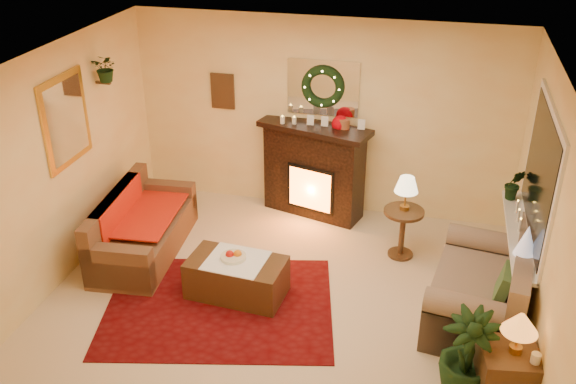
% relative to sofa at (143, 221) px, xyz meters
% --- Properties ---
extents(floor, '(5.00, 5.00, 0.00)m').
position_rel_sofa_xyz_m(floor, '(1.84, -0.56, -0.43)').
color(floor, beige).
rests_on(floor, ground).
extents(ceiling, '(5.00, 5.00, 0.00)m').
position_rel_sofa_xyz_m(ceiling, '(1.84, -0.56, 2.17)').
color(ceiling, white).
rests_on(ceiling, ground).
extents(wall_back, '(5.00, 5.00, 0.00)m').
position_rel_sofa_xyz_m(wall_back, '(1.84, 1.69, 0.87)').
color(wall_back, '#EFD88C').
rests_on(wall_back, ground).
extents(wall_front, '(5.00, 5.00, 0.00)m').
position_rel_sofa_xyz_m(wall_front, '(1.84, -2.81, 0.87)').
color(wall_front, '#EFD88C').
rests_on(wall_front, ground).
extents(wall_left, '(4.50, 4.50, 0.00)m').
position_rel_sofa_xyz_m(wall_left, '(-0.66, -0.56, 0.87)').
color(wall_left, '#EFD88C').
rests_on(wall_left, ground).
extents(wall_right, '(4.50, 4.50, 0.00)m').
position_rel_sofa_xyz_m(wall_right, '(4.34, -0.56, 0.87)').
color(wall_right, '#EFD88C').
rests_on(wall_right, ground).
extents(area_rug, '(2.73, 2.28, 0.01)m').
position_rel_sofa_xyz_m(area_rug, '(1.23, -0.83, -0.42)').
color(area_rug, '#4D0812').
rests_on(area_rug, floor).
extents(sofa, '(0.93, 1.84, 0.77)m').
position_rel_sofa_xyz_m(sofa, '(0.00, 0.00, 0.00)').
color(sofa, brown).
rests_on(sofa, floor).
extents(red_throw, '(0.74, 1.21, 0.02)m').
position_rel_sofa_xyz_m(red_throw, '(-0.03, 0.12, 0.02)').
color(red_throw, red).
rests_on(red_throw, sofa).
extents(fireplace, '(1.36, 0.75, 1.19)m').
position_rel_sofa_xyz_m(fireplace, '(1.78, 1.48, 0.12)').
color(fireplace, black).
rests_on(fireplace, floor).
extents(poinsettia, '(0.22, 0.22, 0.22)m').
position_rel_sofa_xyz_m(poinsettia, '(2.10, 1.49, 0.87)').
color(poinsettia, '#BA0009').
rests_on(poinsettia, fireplace).
extents(mantel_candle_a, '(0.06, 0.06, 0.19)m').
position_rel_sofa_xyz_m(mantel_candle_a, '(1.36, 1.43, 0.83)').
color(mantel_candle_a, '#FFEEC7').
rests_on(mantel_candle_a, fireplace).
extents(mantel_candle_b, '(0.06, 0.06, 0.18)m').
position_rel_sofa_xyz_m(mantel_candle_b, '(1.51, 1.46, 0.83)').
color(mantel_candle_b, white).
rests_on(mantel_candle_b, fireplace).
extents(mantel_mirror, '(0.92, 0.02, 0.72)m').
position_rel_sofa_xyz_m(mantel_mirror, '(1.84, 1.67, 1.27)').
color(mantel_mirror, white).
rests_on(mantel_mirror, wall_back).
extents(wreath, '(0.55, 0.11, 0.55)m').
position_rel_sofa_xyz_m(wreath, '(1.84, 1.63, 1.29)').
color(wreath, '#194719').
rests_on(wreath, wall_back).
extents(wall_art, '(0.32, 0.03, 0.48)m').
position_rel_sofa_xyz_m(wall_art, '(0.49, 1.67, 1.12)').
color(wall_art, '#381E11').
rests_on(wall_art, wall_back).
extents(gold_mirror, '(0.03, 0.84, 1.00)m').
position_rel_sofa_xyz_m(gold_mirror, '(-0.64, -0.26, 1.32)').
color(gold_mirror, gold).
rests_on(gold_mirror, wall_left).
extents(hanging_plant, '(0.33, 0.28, 0.36)m').
position_rel_sofa_xyz_m(hanging_plant, '(-0.50, 0.49, 1.54)').
color(hanging_plant, '#194719').
rests_on(hanging_plant, wall_left).
extents(loveseat, '(1.13, 1.68, 0.91)m').
position_rel_sofa_xyz_m(loveseat, '(3.90, -0.34, -0.01)').
color(loveseat, '#7F7050').
rests_on(loveseat, floor).
extents(window_frame, '(0.03, 1.86, 1.36)m').
position_rel_sofa_xyz_m(window_frame, '(4.32, -0.01, 1.12)').
color(window_frame, white).
rests_on(window_frame, wall_right).
extents(window_glass, '(0.02, 1.70, 1.22)m').
position_rel_sofa_xyz_m(window_glass, '(4.31, -0.01, 1.12)').
color(window_glass, black).
rests_on(window_glass, wall_right).
extents(window_sill, '(0.22, 1.86, 0.04)m').
position_rel_sofa_xyz_m(window_sill, '(4.22, -0.01, 0.44)').
color(window_sill, white).
rests_on(window_sill, wall_right).
extents(mini_tree, '(0.22, 0.22, 0.33)m').
position_rel_sofa_xyz_m(mini_tree, '(4.24, -0.45, 0.61)').
color(mini_tree, white).
rests_on(mini_tree, window_sill).
extents(sill_plant, '(0.26, 0.21, 0.48)m').
position_rel_sofa_xyz_m(sill_plant, '(4.20, 0.71, 0.65)').
color(sill_plant, '#175922').
rests_on(sill_plant, window_sill).
extents(side_table_round, '(0.63, 0.63, 0.62)m').
position_rel_sofa_xyz_m(side_table_round, '(3.03, 0.66, -0.10)').
color(side_table_round, black).
rests_on(side_table_round, floor).
extents(lamp_cream, '(0.28, 0.28, 0.42)m').
position_rel_sofa_xyz_m(lamp_cream, '(3.03, 0.68, 0.45)').
color(lamp_cream, beige).
rests_on(lamp_cream, side_table_round).
extents(end_table_square, '(0.54, 0.54, 0.59)m').
position_rel_sofa_xyz_m(end_table_square, '(4.10, -1.55, -0.16)').
color(end_table_square, black).
rests_on(end_table_square, floor).
extents(lamp_tiffany, '(0.31, 0.31, 0.45)m').
position_rel_sofa_xyz_m(lamp_tiffany, '(4.13, -1.55, 0.31)').
color(lamp_tiffany, gold).
rests_on(lamp_tiffany, end_table_square).
extents(coffee_table, '(1.08, 0.66, 0.44)m').
position_rel_sofa_xyz_m(coffee_table, '(1.35, -0.57, -0.22)').
color(coffee_table, '#391C15').
rests_on(coffee_table, floor).
extents(fruit_bowl, '(0.28, 0.28, 0.06)m').
position_rel_sofa_xyz_m(fruit_bowl, '(1.31, -0.54, 0.02)').
color(fruit_bowl, silver).
rests_on(fruit_bowl, coffee_table).
extents(floor_palm, '(1.92, 1.92, 2.61)m').
position_rel_sofa_xyz_m(floor_palm, '(3.76, -1.50, 0.02)').
color(floor_palm, '#174D20').
rests_on(floor_palm, floor).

